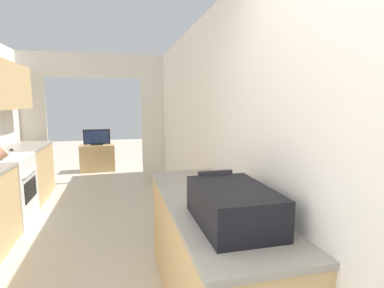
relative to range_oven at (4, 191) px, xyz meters
name	(u,v)px	position (x,y,z in m)	size (l,w,h in m)	color
wall_right	(215,135)	(2.41, -1.32, 0.80)	(0.06, 7.75, 2.50)	white
wall_far_with_doorway	(95,108)	(1.04, 1.98, 1.01)	(3.09, 0.06, 2.50)	white
counter_right	(209,257)	(2.08, -2.21, -0.01)	(0.62, 1.91, 0.88)	tan
range_oven	(4,191)	(0.00, 0.00, 0.00)	(0.66, 0.76, 1.02)	white
suitcase	(233,205)	(2.08, -2.65, 0.54)	(0.40, 0.65, 0.24)	black
tv_cabinet	(98,158)	(0.98, 2.90, -0.15)	(0.76, 0.42, 0.60)	tan
television	(97,137)	(0.98, 2.86, 0.33)	(0.58, 0.16, 0.36)	black
knife	(13,149)	(-0.04, 0.61, 0.44)	(0.13, 0.31, 0.02)	#B7B7BC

